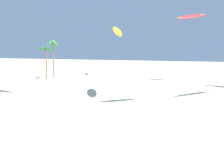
{
  "coord_description": "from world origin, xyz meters",
  "views": [
    {
      "loc": [
        9.44,
        -2.43,
        6.21
      ],
      "look_at": [
        1.13,
        16.16,
        4.36
      ],
      "focal_mm": 42.79,
      "sensor_mm": 36.0,
      "label": 1
    }
  ],
  "objects_px": {
    "palm_tree_1": "(46,51)",
    "flying_kite_3": "(115,3)",
    "palm_tree_0": "(53,46)",
    "flying_kite_4": "(191,16)",
    "flying_kite_2": "(117,31)"
  },
  "relations": [
    {
      "from": "palm_tree_1",
      "to": "flying_kite_3",
      "type": "relative_size",
      "value": 0.4
    },
    {
      "from": "palm_tree_0",
      "to": "flying_kite_4",
      "type": "height_order",
      "value": "flying_kite_4"
    },
    {
      "from": "palm_tree_0",
      "to": "flying_kite_4",
      "type": "bearing_deg",
      "value": 10.5
    },
    {
      "from": "palm_tree_1",
      "to": "flying_kite_4",
      "type": "distance_m",
      "value": 30.61
    },
    {
      "from": "palm_tree_1",
      "to": "flying_kite_2",
      "type": "distance_m",
      "value": 26.1
    },
    {
      "from": "flying_kite_2",
      "to": "flying_kite_3",
      "type": "distance_m",
      "value": 29.05
    },
    {
      "from": "flying_kite_2",
      "to": "flying_kite_4",
      "type": "height_order",
      "value": "flying_kite_4"
    },
    {
      "from": "palm_tree_1",
      "to": "flying_kite_3",
      "type": "xyz_separation_m",
      "value": [
        10.79,
        11.94,
        11.05
      ]
    },
    {
      "from": "flying_kite_2",
      "to": "flying_kite_3",
      "type": "relative_size",
      "value": 0.56
    },
    {
      "from": "palm_tree_1",
      "to": "flying_kite_3",
      "type": "height_order",
      "value": "flying_kite_3"
    },
    {
      "from": "palm_tree_0",
      "to": "flying_kite_4",
      "type": "xyz_separation_m",
      "value": [
        28.75,
        5.33,
        5.53
      ]
    },
    {
      "from": "palm_tree_0",
      "to": "palm_tree_1",
      "type": "bearing_deg",
      "value": -92.72
    },
    {
      "from": "palm_tree_0",
      "to": "flying_kite_3",
      "type": "bearing_deg",
      "value": 41.72
    },
    {
      "from": "palm_tree_0",
      "to": "palm_tree_1",
      "type": "height_order",
      "value": "palm_tree_0"
    },
    {
      "from": "palm_tree_1",
      "to": "flying_kite_4",
      "type": "relative_size",
      "value": 0.52
    }
  ]
}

